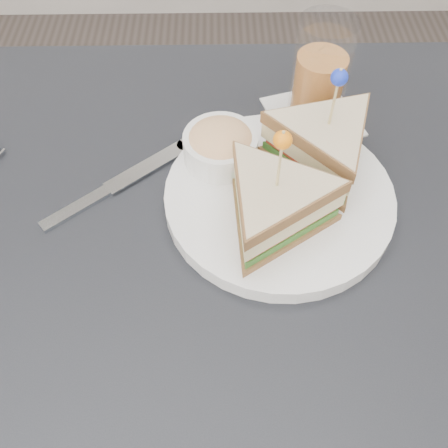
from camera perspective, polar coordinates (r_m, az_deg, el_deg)
ground_plane at (r=1.25m, az=-0.49°, el=-22.55°), size 3.50×3.50×0.00m
table at (r=0.62m, az=-0.92°, el=-7.66°), size 0.80×0.80×0.75m
plate_meal at (r=0.57m, az=7.22°, el=5.45°), size 0.31×0.30×0.16m
cutlery_knife at (r=0.63m, az=-12.41°, el=4.26°), size 0.18×0.15×0.01m
drink_set at (r=0.68m, az=10.83°, el=15.98°), size 0.14×0.14×0.14m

